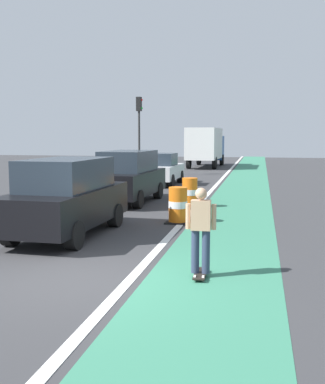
{
  "coord_description": "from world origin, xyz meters",
  "views": [
    {
      "loc": [
        3.21,
        -8.01,
        2.65
      ],
      "look_at": [
        0.58,
        4.58,
        1.1
      ],
      "focal_mm": 44.23,
      "sensor_mm": 36.0,
      "label": 1
    }
  ],
  "objects_px": {
    "parked_suv_nearest": "(67,197)",
    "traffic_light_corner": "(139,122)",
    "skateboarder_on_lane": "(201,229)",
    "traffic_barrel_front": "(178,205)",
    "parked_sedan_third": "(161,169)",
    "traffic_barrel_mid": "(190,193)",
    "parked_suv_second": "(129,176)",
    "delivery_truck_down_block": "(206,145)"
  },
  "relations": [
    {
      "from": "parked_suv_nearest",
      "to": "traffic_barrel_mid",
      "type": "height_order",
      "value": "parked_suv_nearest"
    },
    {
      "from": "skateboarder_on_lane",
      "to": "parked_suv_nearest",
      "type": "xyz_separation_m",
      "value": [
        -3.92,
        2.97,
        0.12
      ]
    },
    {
      "from": "traffic_barrel_front",
      "to": "parked_sedan_third",
      "type": "bearing_deg",
      "value": 104.75
    },
    {
      "from": "traffic_barrel_mid",
      "to": "traffic_light_corner",
      "type": "distance_m",
      "value": 14.19
    },
    {
      "from": "traffic_barrel_mid",
      "to": "delivery_truck_down_block",
      "type": "bearing_deg",
      "value": 95.11
    },
    {
      "from": "traffic_barrel_front",
      "to": "traffic_light_corner",
      "type": "xyz_separation_m",
      "value": [
        -5.37,
        16.0,
        2.97
      ]
    },
    {
      "from": "skateboarder_on_lane",
      "to": "delivery_truck_down_block",
      "type": "bearing_deg",
      "value": 96.43
    },
    {
      "from": "traffic_barrel_front",
      "to": "delivery_truck_down_block",
      "type": "bearing_deg",
      "value": 94.72
    },
    {
      "from": "parked_suv_nearest",
      "to": "traffic_barrel_front",
      "type": "xyz_separation_m",
      "value": [
        2.55,
        2.4,
        -0.5
      ]
    },
    {
      "from": "traffic_barrel_front",
      "to": "traffic_light_corner",
      "type": "distance_m",
      "value": 17.13
    },
    {
      "from": "parked_sedan_third",
      "to": "traffic_barrel_mid",
      "type": "xyz_separation_m",
      "value": [
        2.72,
        -7.6,
        -0.3
      ]
    },
    {
      "from": "parked_sedan_third",
      "to": "traffic_barrel_mid",
      "type": "height_order",
      "value": "parked_sedan_third"
    },
    {
      "from": "traffic_barrel_front",
      "to": "traffic_light_corner",
      "type": "bearing_deg",
      "value": 108.55
    },
    {
      "from": "parked_sedan_third",
      "to": "skateboarder_on_lane",
      "type": "bearing_deg",
      "value": -75.39
    },
    {
      "from": "traffic_barrel_front",
      "to": "traffic_light_corner",
      "type": "relative_size",
      "value": 0.21
    },
    {
      "from": "parked_sedan_third",
      "to": "delivery_truck_down_block",
      "type": "xyz_separation_m",
      "value": [
        0.73,
        14.66,
        1.01
      ]
    },
    {
      "from": "parked_suv_second",
      "to": "traffic_barrel_front",
      "type": "xyz_separation_m",
      "value": [
        2.67,
        -3.95,
        -0.5
      ]
    },
    {
      "from": "parked_suv_second",
      "to": "traffic_barrel_mid",
      "type": "relative_size",
      "value": 4.29
    },
    {
      "from": "parked_suv_second",
      "to": "delivery_truck_down_block",
      "type": "height_order",
      "value": "delivery_truck_down_block"
    },
    {
      "from": "parked_sedan_third",
      "to": "traffic_barrel_mid",
      "type": "relative_size",
      "value": 3.79
    },
    {
      "from": "parked_sedan_third",
      "to": "traffic_barrel_mid",
      "type": "distance_m",
      "value": 8.08
    },
    {
      "from": "parked_suv_second",
      "to": "traffic_barrel_front",
      "type": "bearing_deg",
      "value": -55.96
    },
    {
      "from": "skateboarder_on_lane",
      "to": "parked_suv_nearest",
      "type": "distance_m",
      "value": 4.92
    },
    {
      "from": "skateboarder_on_lane",
      "to": "traffic_barrel_front",
      "type": "xyz_separation_m",
      "value": [
        -1.37,
        5.37,
        -0.38
      ]
    },
    {
      "from": "parked_sedan_third",
      "to": "traffic_barrel_front",
      "type": "relative_size",
      "value": 3.79
    },
    {
      "from": "parked_suv_second",
      "to": "parked_sedan_third",
      "type": "height_order",
      "value": "parked_suv_second"
    },
    {
      "from": "parked_suv_nearest",
      "to": "traffic_light_corner",
      "type": "distance_m",
      "value": 18.77
    },
    {
      "from": "parked_sedan_third",
      "to": "delivery_truck_down_block",
      "type": "height_order",
      "value": "delivery_truck_down_block"
    },
    {
      "from": "parked_suv_second",
      "to": "parked_sedan_third",
      "type": "bearing_deg",
      "value": 91.38
    },
    {
      "from": "skateboarder_on_lane",
      "to": "traffic_light_corner",
      "type": "xyz_separation_m",
      "value": [
        -6.74,
        21.37,
        2.59
      ]
    },
    {
      "from": "traffic_barrel_front",
      "to": "traffic_barrel_mid",
      "type": "relative_size",
      "value": 1.0
    },
    {
      "from": "parked_suv_second",
      "to": "traffic_barrel_front",
      "type": "distance_m",
      "value": 4.8
    },
    {
      "from": "parked_suv_second",
      "to": "traffic_barrel_mid",
      "type": "bearing_deg",
      "value": -17.21
    },
    {
      "from": "parked_suv_nearest",
      "to": "parked_suv_second",
      "type": "height_order",
      "value": "same"
    },
    {
      "from": "parked_suv_nearest",
      "to": "parked_suv_second",
      "type": "relative_size",
      "value": 1.0
    },
    {
      "from": "traffic_barrel_mid",
      "to": "delivery_truck_down_block",
      "type": "distance_m",
      "value": 22.39
    },
    {
      "from": "delivery_truck_down_block",
      "to": "skateboarder_on_lane",
      "type": "bearing_deg",
      "value": -83.57
    },
    {
      "from": "parked_suv_nearest",
      "to": "parked_suv_second",
      "type": "bearing_deg",
      "value": 91.1
    },
    {
      "from": "traffic_barrel_front",
      "to": "delivery_truck_down_block",
      "type": "height_order",
      "value": "delivery_truck_down_block"
    },
    {
      "from": "traffic_light_corner",
      "to": "traffic_barrel_front",
      "type": "bearing_deg",
      "value": -71.45
    },
    {
      "from": "skateboarder_on_lane",
      "to": "traffic_barrel_front",
      "type": "bearing_deg",
      "value": 104.31
    },
    {
      "from": "parked_sedan_third",
      "to": "traffic_barrel_front",
      "type": "distance_m",
      "value": 11.13
    }
  ]
}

